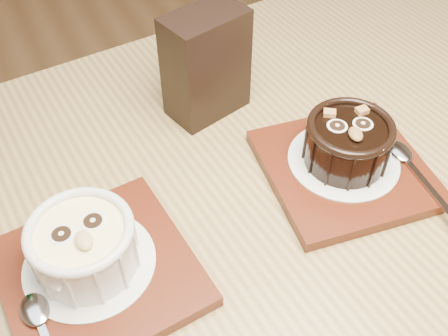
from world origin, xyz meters
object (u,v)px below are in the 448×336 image
object	(u,v)px
ramekin_white	(83,244)
tray_right	(344,169)
tray_left	(99,273)
ramekin_dark	(348,141)
table	(241,280)
condiment_stand	(206,65)

from	to	relation	value
ramekin_white	tray_right	bearing A→B (deg)	-3.71
tray_left	ramekin_dark	distance (m)	0.31
table	ramekin_white	size ratio (longest dim) A/B	12.44
ramekin_dark	tray_left	bearing A→B (deg)	-157.60
table	ramekin_dark	distance (m)	0.21
tray_left	table	bearing A→B (deg)	-6.41
tray_left	tray_right	bearing A→B (deg)	2.08
tray_left	tray_right	world-z (taller)	same
table	tray_left	world-z (taller)	tray_left
tray_left	ramekin_white	xyz separation A→B (m)	(-0.00, 0.01, 0.04)
tray_left	ramekin_dark	world-z (taller)	ramekin_dark
condiment_stand	ramekin_white	bearing A→B (deg)	-139.36
table	tray_right	xyz separation A→B (m)	(0.15, 0.03, 0.10)
tray_left	condiment_stand	bearing A→B (deg)	42.72
tray_right	ramekin_dark	xyz separation A→B (m)	(0.00, 0.01, 0.04)
ramekin_white	condiment_stand	distance (m)	0.28
ramekin_dark	condiment_stand	xyz separation A→B (m)	(-0.10, 0.17, 0.02)
table	condiment_stand	world-z (taller)	condiment_stand
condiment_stand	table	bearing A→B (deg)	-104.55
ramekin_white	condiment_stand	xyz separation A→B (m)	(0.21, 0.18, 0.02)
tray_left	condiment_stand	distance (m)	0.29
tray_right	ramekin_dark	size ratio (longest dim) A/B	1.82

